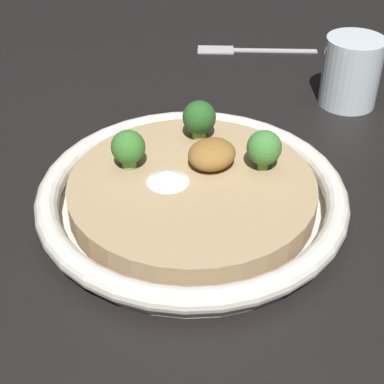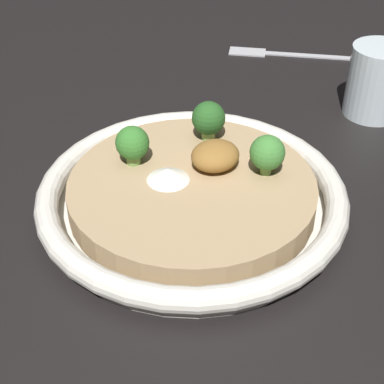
# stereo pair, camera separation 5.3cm
# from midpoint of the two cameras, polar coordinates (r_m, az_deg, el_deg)

# --- Properties ---
(ground_plane) EXTENTS (6.00, 6.00, 0.00)m
(ground_plane) POSITION_cam_midpoint_polar(r_m,az_deg,el_deg) (0.55, -2.76, -1.89)
(ground_plane) COLOR black
(risotto_bowl) EXTENTS (0.28, 0.28, 0.03)m
(risotto_bowl) POSITION_cam_midpoint_polar(r_m,az_deg,el_deg) (0.54, -2.82, -0.42)
(risotto_bowl) COLOR silver
(risotto_bowl) RESTS_ON ground_plane
(cheese_sprinkle) EXTENTS (0.04, 0.04, 0.01)m
(cheese_sprinkle) POSITION_cam_midpoint_polar(r_m,az_deg,el_deg) (0.52, -5.25, 1.47)
(cheese_sprinkle) COLOR white
(cheese_sprinkle) RESTS_ON risotto_bowl
(crispy_onion_garnish) EXTENTS (0.05, 0.04, 0.03)m
(crispy_onion_garnish) POSITION_cam_midpoint_polar(r_m,az_deg,el_deg) (0.54, -0.86, 3.59)
(crispy_onion_garnish) COLOR olive
(crispy_onion_garnish) RESTS_ON risotto_bowl
(broccoli_left) EXTENTS (0.03, 0.03, 0.04)m
(broccoli_left) POSITION_cam_midpoint_polar(r_m,az_deg,el_deg) (0.53, 4.20, 4.16)
(broccoli_left) COLOR #759E4C
(broccoli_left) RESTS_ON risotto_bowl
(broccoli_front) EXTENTS (0.03, 0.03, 0.04)m
(broccoli_front) POSITION_cam_midpoint_polar(r_m,az_deg,el_deg) (0.54, -9.01, 4.14)
(broccoli_front) COLOR #759E4C
(broccoli_front) RESTS_ON risotto_bowl
(broccoli_front_left) EXTENTS (0.03, 0.03, 0.04)m
(broccoli_front_left) POSITION_cam_midpoint_polar(r_m,az_deg,el_deg) (0.58, -1.94, 7.07)
(broccoli_front_left) COLOR #84A856
(broccoli_front_left) RESTS_ON risotto_bowl
(drinking_glass) EXTENTS (0.07, 0.07, 0.08)m
(drinking_glass) POSITION_cam_midpoint_polar(r_m,az_deg,el_deg) (0.72, 13.15, 11.24)
(drinking_glass) COLOR silver
(drinking_glass) RESTS_ON ground_plane
(fork_utensil) EXTENTS (0.13, 0.13, 0.00)m
(fork_utensil) POSITION_cam_midpoint_polar(r_m,az_deg,el_deg) (0.86, 3.25, 13.58)
(fork_utensil) COLOR #B7B7BC
(fork_utensil) RESTS_ON ground_plane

